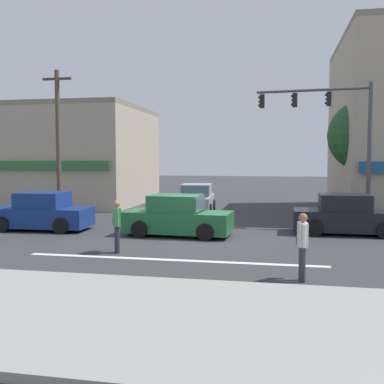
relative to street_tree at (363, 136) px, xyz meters
name	(u,v)px	position (x,y,z in m)	size (l,w,h in m)	color
ground_plane	(194,239)	(-7.21, -7.79, -4.12)	(120.00, 120.00, 0.00)	#333335
lane_marking_stripe	(172,260)	(-7.21, -11.29, -4.12)	(9.00, 0.24, 0.01)	silver
sidewalk_curb	(109,316)	(-7.21, -16.29, -4.04)	(40.00, 5.00, 0.16)	gray
building_left_block	(48,156)	(-19.46, 4.01, -0.96)	(13.03, 9.31, 6.32)	tan
street_tree	(363,136)	(0.00, 0.00, 0.00)	(3.53, 3.53, 5.90)	#4C3823
utility_pole_near_left	(58,144)	(-14.28, -4.49, -0.45)	(1.40, 0.22, 7.05)	brown
traffic_light_mast	(337,128)	(-1.69, -3.65, 0.18)	(4.87, 0.66, 6.20)	#47474C
sedan_crossing_leftbound	(346,216)	(-1.51, -5.52, -3.41)	(4.13, 1.94, 1.58)	black
sedan_crossing_center	(196,200)	(-8.57, 0.16, -3.41)	(2.10, 4.21, 1.58)	#999EA3
sedan_parked_curbside	(41,213)	(-13.89, -6.84, -3.41)	(4.15, 1.98, 1.58)	navy
sedan_approaching_near	(178,217)	(-7.98, -7.12, -3.41)	(4.21, 2.09, 1.58)	#1E6033
pedestrian_foreground_with_bag	(302,242)	(-3.57, -12.88, -3.17)	(0.29, 0.68, 1.67)	#333338
pedestrian_mid_crossing	(117,223)	(-9.16, -10.60, -3.17)	(0.44, 0.68, 1.67)	#232838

